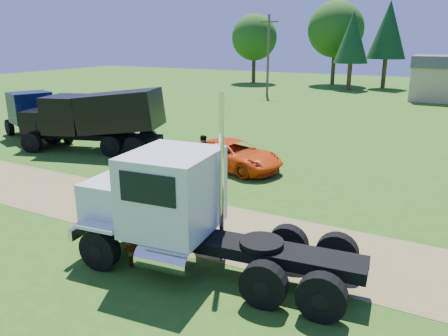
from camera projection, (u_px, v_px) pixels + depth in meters
The scene contains 10 objects.
ground at pixel (245, 235), 14.94m from camera, with size 140.00×140.00×0.00m, color #245B13.
dirt_track at pixel (245, 235), 14.94m from camera, with size 120.00×4.20×0.01m, color brown.
white_semi_tractor at pixel (176, 209), 12.61m from camera, with size 8.53×3.57×5.06m.
black_dump_truck at pixel (96, 117), 25.60m from camera, with size 8.72×5.01×3.72m.
navy_truck at pixel (34, 115), 28.86m from camera, with size 7.08×4.59×3.03m.
orange_pickup at pixel (234, 155), 22.31m from camera, with size 2.44×5.29×1.47m, color #E7470A.
spectator_a at pixel (135, 238), 12.69m from camera, with size 0.66×0.43×1.80m, color #999999.
spectator_b at pixel (203, 152), 22.23m from camera, with size 0.86×0.67×1.78m, color #999999.
tan_shed at pixel (443, 78), 46.15m from camera, with size 6.20×5.40×4.70m.
tree_row at pixel (441, 36), 53.65m from camera, with size 57.74×12.35×11.51m.
Camera 1 is at (5.86, -12.36, 6.48)m, focal length 35.00 mm.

